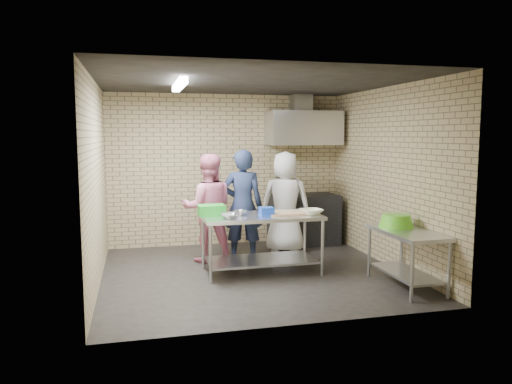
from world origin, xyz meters
TOP-DOWN VIEW (x-y plane):
  - floor at (0.00, 0.00)m, footprint 4.20×4.20m
  - ceiling at (0.00, 0.00)m, footprint 4.20×4.20m
  - back_wall at (0.00, 2.00)m, footprint 4.20×0.06m
  - front_wall at (0.00, -2.00)m, footprint 4.20×0.06m
  - left_wall at (-2.10, 0.00)m, footprint 0.06×4.00m
  - right_wall at (2.10, 0.00)m, footprint 0.06×4.00m
  - prep_table at (0.13, 0.01)m, footprint 1.68×0.84m
  - side_counter at (1.80, -1.10)m, footprint 0.60×1.20m
  - stove at (1.35, 1.65)m, footprint 1.20×0.70m
  - range_hood at (1.35, 1.70)m, footprint 1.30×0.60m
  - hood_duct at (1.35, 1.85)m, footprint 0.35×0.30m
  - wall_shelf at (1.65, 1.89)m, footprint 0.80×0.20m
  - fluorescent_fixture at (-1.00, 0.00)m, footprint 0.10×1.25m
  - green_crate at (-0.57, 0.13)m, footprint 0.37×0.28m
  - blue_tub at (0.18, -0.09)m, footprint 0.19×0.19m
  - cutting_board at (0.48, -0.01)m, footprint 0.51×0.39m
  - mixing_bowl_a at (-0.37, -0.19)m, footprint 0.29×0.29m
  - mixing_bowl_b at (-0.17, 0.06)m, footprint 0.23×0.23m
  - ceramic_bowl at (0.83, -0.14)m, footprint 0.36×0.36m
  - green_basin at (1.78, -0.85)m, footprint 0.46×0.46m
  - bottle_red at (1.40, 1.89)m, footprint 0.07×0.07m
  - bottle_green at (1.80, 1.89)m, footprint 0.06×0.06m
  - man_navy at (0.02, 0.77)m, footprint 0.72×0.55m
  - woman_pink at (-0.52, 0.83)m, footprint 0.88×0.72m
  - woman_white at (0.83, 1.09)m, footprint 0.98×0.84m

SIDE VIEW (x-z plane):
  - floor at x=0.00m, z-range 0.00..0.00m
  - side_counter at x=1.80m, z-range 0.00..0.75m
  - prep_table at x=0.13m, z-range 0.00..0.84m
  - stove at x=1.35m, z-range 0.00..0.90m
  - green_basin at x=1.78m, z-range 0.75..0.92m
  - woman_pink at x=-0.52m, z-range 0.00..1.69m
  - woman_white at x=0.83m, z-range 0.00..1.71m
  - cutting_board at x=0.48m, z-range 0.84..0.87m
  - mixing_bowl_b at x=-0.17m, z-range 0.84..0.91m
  - mixing_bowl_a at x=-0.37m, z-range 0.84..0.91m
  - man_navy at x=0.02m, z-range 0.00..1.76m
  - ceramic_bowl at x=0.83m, z-range 0.84..0.92m
  - blue_tub at x=0.18m, z-range 0.84..0.96m
  - green_crate at x=-0.57m, z-range 0.84..0.99m
  - back_wall at x=0.00m, z-range 0.00..2.70m
  - front_wall at x=0.00m, z-range 0.00..2.70m
  - left_wall at x=-2.10m, z-range 0.00..2.70m
  - right_wall at x=2.10m, z-range 0.00..2.70m
  - wall_shelf at x=1.65m, z-range 1.90..1.94m
  - bottle_green at x=1.80m, z-range 1.94..2.09m
  - bottle_red at x=1.40m, z-range 1.94..2.12m
  - range_hood at x=1.35m, z-range 1.80..2.40m
  - hood_duct at x=1.35m, z-range 2.40..2.70m
  - fluorescent_fixture at x=-1.00m, z-range 2.60..2.68m
  - ceiling at x=0.00m, z-range 2.70..2.70m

